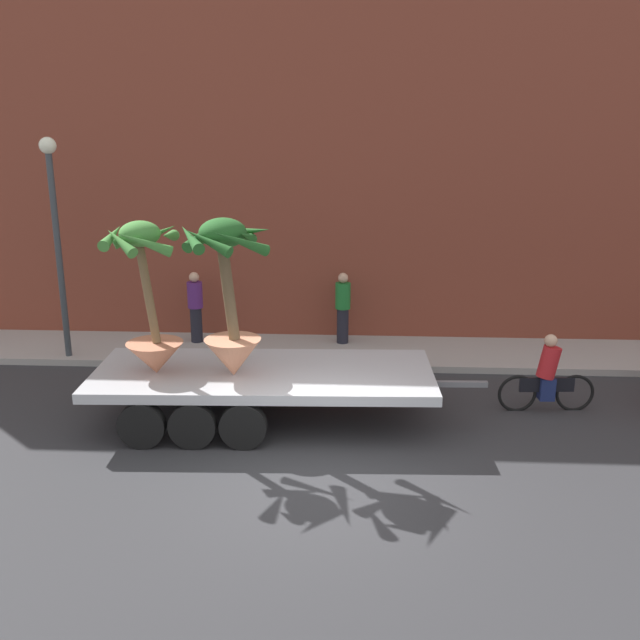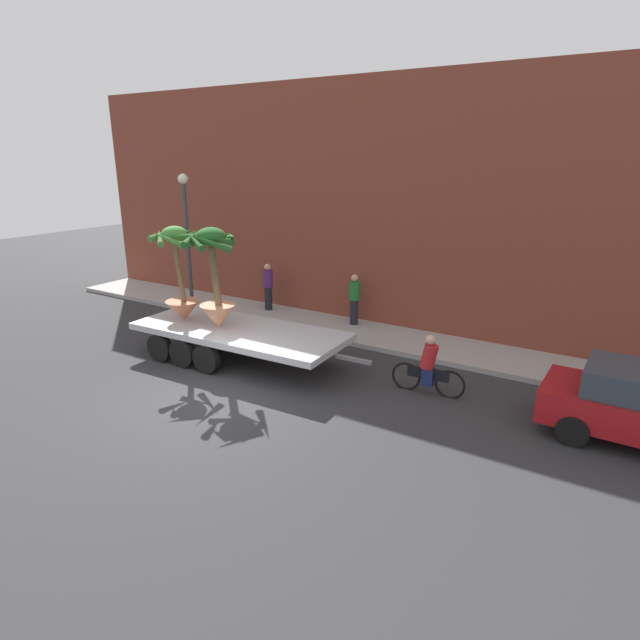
% 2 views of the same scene
% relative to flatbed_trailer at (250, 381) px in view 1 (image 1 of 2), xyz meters
% --- Properties ---
extents(ground_plane, '(60.00, 60.00, 0.00)m').
position_rel_flatbed_trailer_xyz_m(ground_plane, '(1.37, -2.30, -0.77)').
color(ground_plane, '#2D2D30').
extents(sidewalk, '(24.00, 2.20, 0.15)m').
position_rel_flatbed_trailer_xyz_m(sidewalk, '(1.37, 3.80, -0.70)').
color(sidewalk, '#A39E99').
rests_on(sidewalk, ground).
extents(building_facade, '(24.00, 1.20, 7.98)m').
position_rel_flatbed_trailer_xyz_m(building_facade, '(1.37, 5.50, 3.22)').
color(building_facade, brown).
rests_on(building_facade, ground).
extents(flatbed_trailer, '(7.15, 2.68, 0.98)m').
position_rel_flatbed_trailer_xyz_m(flatbed_trailer, '(0.00, 0.00, 0.00)').
color(flatbed_trailer, '#B7BABF').
rests_on(flatbed_trailer, ground).
extents(potted_palm_rear, '(1.28, 1.38, 2.73)m').
position_rel_flatbed_trailer_xyz_m(potted_palm_rear, '(-1.70, -0.23, 1.44)').
color(potted_palm_rear, '#C17251').
rests_on(potted_palm_rear, flatbed_trailer).
extents(potted_palm_middle, '(1.71, 1.71, 2.79)m').
position_rel_flatbed_trailer_xyz_m(potted_palm_middle, '(-0.29, -0.29, 1.58)').
color(potted_palm_middle, tan).
rests_on(potted_palm_middle, flatbed_trailer).
extents(cyclist, '(1.84, 0.37, 1.54)m').
position_rel_flatbed_trailer_xyz_m(cyclist, '(5.53, 0.77, -0.10)').
color(cyclist, black).
rests_on(cyclist, ground).
extents(pedestrian_near_gate, '(0.36, 0.36, 1.71)m').
position_rel_flatbed_trailer_xyz_m(pedestrian_near_gate, '(-1.93, 4.19, 0.27)').
color(pedestrian_near_gate, black).
rests_on(pedestrian_near_gate, sidewalk).
extents(pedestrian_far_left, '(0.36, 0.36, 1.71)m').
position_rel_flatbed_trailer_xyz_m(pedestrian_far_left, '(1.58, 4.30, 0.27)').
color(pedestrian_far_left, black).
rests_on(pedestrian_far_left, sidewalk).
extents(street_lamp, '(0.36, 0.36, 4.83)m').
position_rel_flatbed_trailer_xyz_m(street_lamp, '(-4.62, 3.00, 2.46)').
color(street_lamp, '#383D42').
rests_on(street_lamp, sidewalk).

